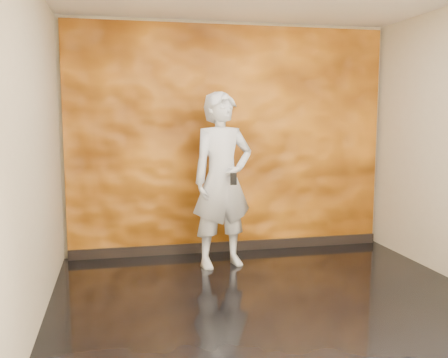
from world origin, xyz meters
TOP-DOWN VIEW (x-y plane):
  - room at (0.00, 0.00)m, footprint 4.02×4.02m
  - feature_wall at (0.00, 1.96)m, footprint 3.90×0.06m
  - baseboard at (0.00, 1.92)m, footprint 3.90×0.04m
  - man at (-0.22, 1.35)m, footprint 0.79×0.61m
  - phone at (-0.17, 1.04)m, footprint 0.07×0.02m

SIDE VIEW (x-z plane):
  - baseboard at x=0.00m, z-range 0.00..0.12m
  - man at x=-0.22m, z-range 0.00..1.94m
  - phone at x=-0.17m, z-range 0.96..1.09m
  - feature_wall at x=0.00m, z-range 0.00..2.75m
  - room at x=0.00m, z-range -0.01..2.81m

